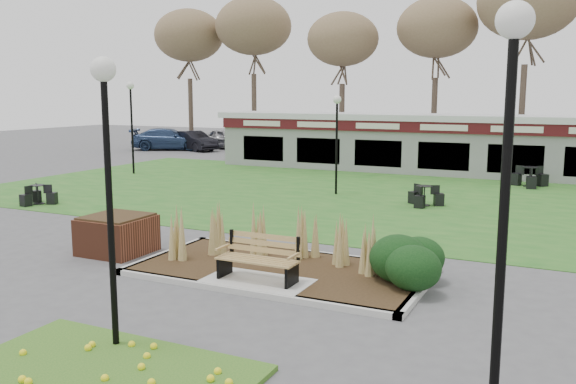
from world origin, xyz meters
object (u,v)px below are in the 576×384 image
at_px(food_pavilion, 450,144).
at_px(bistro_set_a, 38,198).
at_px(lamp_post_near_right, 509,128).
at_px(brick_planter, 117,234).
at_px(park_bench, 260,257).
at_px(bistro_set_b, 424,199).
at_px(lamp_post_mid_left, 337,123).
at_px(car_blue, 169,139).
at_px(car_black, 193,141).
at_px(car_silver, 227,139).
at_px(lamp_post_near_left, 106,140).
at_px(bistro_set_d, 530,180).
at_px(lamp_post_far_left, 131,107).

height_order(food_pavilion, bistro_set_a, food_pavilion).
xyz_separation_m(lamp_post_near_right, bistro_set_a, (-16.57, 8.50, -3.29)).
distance_m(brick_planter, food_pavilion, 19.49).
xyz_separation_m(park_bench, bistro_set_b, (0.97, 10.39, -0.33)).
distance_m(brick_planter, bistro_set_b, 11.04).
height_order(lamp_post_mid_left, car_blue, lamp_post_mid_left).
distance_m(bistro_set_b, car_black, 24.12).
xyz_separation_m(lamp_post_near_right, car_silver, (-22.13, 30.50, -2.82)).
distance_m(lamp_post_mid_left, car_blue, 21.83).
height_order(lamp_post_near_left, bistro_set_d, lamp_post_near_left).
relative_size(park_bench, lamp_post_near_left, 0.38).
height_order(food_pavilion, lamp_post_near_left, lamp_post_near_left).
relative_size(brick_planter, bistro_set_b, 1.13).
height_order(park_bench, bistro_set_a, park_bench).
bearing_deg(lamp_post_near_left, brick_planter, 130.83).
bearing_deg(lamp_post_far_left, lamp_post_mid_left, -7.68).
height_order(bistro_set_b, car_blue, car_blue).
height_order(park_bench, car_blue, car_blue).
xyz_separation_m(lamp_post_far_left, car_silver, (-3.06, 13.84, -2.54)).
xyz_separation_m(park_bench, brick_planter, (-4.40, 0.75, -0.11)).
height_order(lamp_post_near_left, car_black, lamp_post_near_left).
bearing_deg(food_pavilion, car_silver, 157.59).
height_order(bistro_set_d, car_black, car_black).
distance_m(park_bench, bistro_set_d, 17.21).
bearing_deg(bistro_set_d, lamp_post_near_left, -102.29).
height_order(lamp_post_far_left, bistro_set_a, lamp_post_far_left).
xyz_separation_m(brick_planter, lamp_post_mid_left, (1.67, 10.64, 2.33)).
bearing_deg(lamp_post_far_left, car_blue, 118.81).
bearing_deg(bistro_set_d, car_silver, 154.56).
relative_size(brick_planter, food_pavilion, 0.06).
bearing_deg(brick_planter, lamp_post_mid_left, 81.10).
bearing_deg(car_silver, lamp_post_near_left, -132.19).
bearing_deg(car_black, lamp_post_near_left, -126.54).
bearing_deg(brick_planter, lamp_post_near_left, -49.17).
relative_size(food_pavilion, bistro_set_a, 19.21).
bearing_deg(brick_planter, lamp_post_near_right, -25.43).
height_order(lamp_post_near_right, car_black, lamp_post_near_right).
bearing_deg(lamp_post_near_left, bistro_set_d, 77.71).
bearing_deg(bistro_set_a, car_blue, 114.12).
bearing_deg(brick_planter, car_black, 120.50).
relative_size(food_pavilion, bistro_set_b, 18.59).
bearing_deg(car_silver, bistro_set_d, -96.12).
xyz_separation_m(food_pavilion, lamp_post_near_right, (5.07, -23.46, 2.07)).
relative_size(food_pavilion, lamp_post_far_left, 5.49).
height_order(car_silver, car_blue, car_blue).
bearing_deg(lamp_post_mid_left, brick_planter, -98.90).
bearing_deg(car_blue, bistro_set_b, -148.15).
distance_m(lamp_post_near_left, lamp_post_mid_left, 15.31).
height_order(lamp_post_near_left, lamp_post_far_left, lamp_post_far_left).
distance_m(brick_planter, lamp_post_far_left, 15.74).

